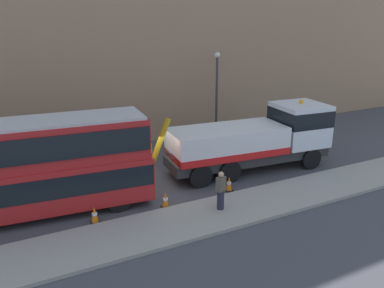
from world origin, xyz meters
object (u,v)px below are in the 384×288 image
object	(u,v)px
double_decker_bus	(15,167)
street_lamp	(217,89)
recovery_tow_truck	(257,138)
traffic_cone_midway	(165,200)
traffic_cone_near_truck	(229,184)
traffic_cone_near_bus	(95,215)
pedestrian_bystander	(221,191)

from	to	relation	value
double_decker_bus	street_lamp	bearing A→B (deg)	29.46
recovery_tow_truck	traffic_cone_midway	bearing A→B (deg)	-157.28
traffic_cone_near_truck	traffic_cone_midway	bearing A→B (deg)	-176.57
traffic_cone_near_truck	street_lamp	xyz separation A→B (m)	(3.79, 7.64, 3.13)
traffic_cone_near_truck	traffic_cone_near_bus	bearing A→B (deg)	-178.80
traffic_cone_near_truck	pedestrian_bystander	bearing A→B (deg)	-131.74
traffic_cone_near_bus	street_lamp	world-z (taller)	street_lamp
recovery_tow_truck	double_decker_bus	size ratio (longest dim) A/B	0.91
street_lamp	traffic_cone_near_bus	bearing A→B (deg)	-142.98
recovery_tow_truck	street_lamp	size ratio (longest dim) A/B	1.75
traffic_cone_near_bus	street_lamp	bearing A→B (deg)	37.02
double_decker_bus	recovery_tow_truck	bearing A→B (deg)	5.00
recovery_tow_truck	traffic_cone_near_bus	bearing A→B (deg)	-163.27
pedestrian_bystander	recovery_tow_truck	bearing A→B (deg)	-72.91
traffic_cone_near_truck	street_lamp	world-z (taller)	street_lamp
recovery_tow_truck	double_decker_bus	world-z (taller)	double_decker_bus
pedestrian_bystander	traffic_cone_near_bus	bearing A→B (deg)	51.41
traffic_cone_midway	traffic_cone_near_truck	size ratio (longest dim) A/B	1.00
traffic_cone_near_bus	traffic_cone_midway	distance (m)	3.10
pedestrian_bystander	traffic_cone_near_bus	xyz separation A→B (m)	(-5.01, 1.55, -0.64)
traffic_cone_near_truck	double_decker_bus	bearing A→B (deg)	168.74
traffic_cone_near_bus	traffic_cone_near_truck	distance (m)	6.52
recovery_tow_truck	double_decker_bus	distance (m)	11.98
double_decker_bus	street_lamp	distance (m)	14.22
recovery_tow_truck	traffic_cone_near_truck	xyz separation A→B (m)	(-2.85, -1.77, -1.42)
pedestrian_bystander	traffic_cone_near_bus	size ratio (longest dim) A/B	2.38
traffic_cone_near_bus	traffic_cone_midway	bearing A→B (deg)	-1.27
recovery_tow_truck	traffic_cone_midway	world-z (taller)	recovery_tow_truck
double_decker_bus	pedestrian_bystander	bearing A→B (deg)	-19.50
recovery_tow_truck	street_lamp	world-z (taller)	street_lamp
pedestrian_bystander	traffic_cone_midway	bearing A→B (deg)	30.85
recovery_tow_truck	street_lamp	distance (m)	6.18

